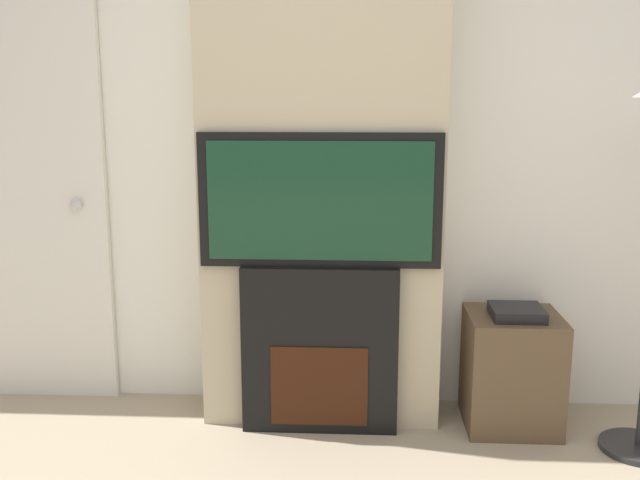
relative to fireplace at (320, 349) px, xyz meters
The scene contains 6 objects.
wall_back 1.03m from the fireplace, 90.00° to the left, with size 6.00×0.06×2.70m.
chimney_breast 0.98m from the fireplace, 90.00° to the left, with size 1.10×0.33×2.70m.
fireplace is the anchor object (origin of this frame).
television 0.69m from the fireplace, 90.00° to the right, with size 1.06×0.07×0.59m.
media_stand 0.90m from the fireplace, ahead, with size 0.42×0.40×0.59m.
entry_door 1.69m from the fireplace, 168.65° to the left, with size 0.93×0.09×2.08m.
Camera 1 is at (0.17, -1.41, 1.52)m, focal length 40.00 mm.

